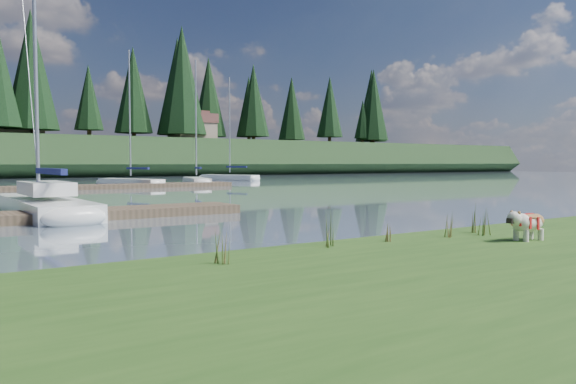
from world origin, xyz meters
TOP-DOWN VIEW (x-y plane):
  - ground at (0.00, 30.00)m, footprint 200.00×200.00m
  - bank at (0.00, -6.00)m, footprint 60.00×9.00m
  - bulldog at (3.78, -3.62)m, footprint 0.96×0.45m
  - sailboat_main at (-2.06, 12.22)m, footprint 2.02×9.81m
  - dock_far at (2.00, 30.00)m, footprint 26.00×2.20m
  - sailboat_bg_3 at (8.26, 34.03)m, footprint 3.81×7.28m
  - sailboat_bg_4 at (14.26, 34.04)m, footprint 3.23×7.19m
  - sailboat_bg_5 at (21.67, 42.68)m, footprint 4.23×7.54m
  - weed_0 at (0.10, -2.12)m, footprint 0.17×0.14m
  - weed_1 at (1.50, -2.25)m, footprint 0.17×0.14m
  - weed_2 at (3.70, -2.66)m, footprint 0.17×0.14m
  - weed_3 at (-2.21, -2.55)m, footprint 0.17×0.14m
  - weed_4 at (2.93, -2.50)m, footprint 0.17×0.14m
  - weed_5 at (3.87, -2.31)m, footprint 0.17×0.14m
  - mud_lip at (0.00, -1.60)m, footprint 60.00×0.50m
  - conifer_5 at (15.00, 70.00)m, footprint 3.96×3.96m
  - conifer_6 at (28.00, 68.00)m, footprint 7.04×7.04m
  - conifer_7 at (42.00, 71.00)m, footprint 5.28×5.28m
  - conifer_8 at (55.00, 67.00)m, footprint 4.62×4.62m
  - conifer_9 at (68.00, 70.00)m, footprint 5.94×5.94m
  - house_1 at (6.00, 71.00)m, footprint 6.30×5.30m
  - house_2 at (30.00, 69.00)m, footprint 6.30×5.30m

SIDE VIEW (x-z plane):
  - ground at x=0.00m, z-range 0.00..0.00m
  - mud_lip at x=0.00m, z-range 0.00..0.14m
  - dock_far at x=2.00m, z-range 0.00..0.30m
  - bank at x=0.00m, z-range 0.00..0.35m
  - sailboat_bg_5 at x=21.67m, z-range -5.10..5.74m
  - sailboat_bg_3 at x=8.26m, z-range -5.03..5.68m
  - sailboat_bg_4 at x=14.26m, z-range -4.94..5.60m
  - sailboat_main at x=-2.06m, z-range -6.58..7.41m
  - weed_1 at x=1.50m, z-range 0.31..0.75m
  - weed_4 at x=2.93m, z-range 0.31..0.83m
  - weed_2 at x=3.70m, z-range 0.30..0.94m
  - weed_3 at x=-2.21m, z-range 0.30..0.95m
  - weed_5 at x=3.87m, z-range 0.30..0.96m
  - weed_0 at x=0.10m, z-range 0.29..1.00m
  - bulldog at x=3.78m, z-range 0.42..1.00m
  - house_1 at x=6.00m, z-range 4.99..9.64m
  - house_2 at x=30.00m, z-range 4.99..9.64m
  - conifer_5 at x=15.00m, z-range 5.65..16.00m
  - conifer_8 at x=55.00m, z-range 5.62..17.40m
  - conifer_7 at x=42.00m, z-range 5.59..18.79m
  - conifer_9 at x=68.00m, z-range 5.55..20.18m
  - conifer_6 at x=28.00m, z-range 5.49..22.49m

